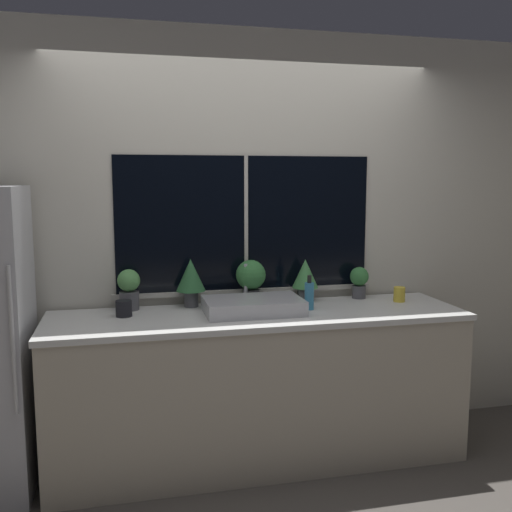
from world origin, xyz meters
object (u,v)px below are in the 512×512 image
object	(u,v)px
potted_plant_far_left	(129,288)
potted_plant_far_right	(359,280)
potted_plant_left	(191,278)
potted_plant_right	(305,276)
potted_plant_center	(251,278)
mug_black	(124,309)
mug_yellow	(399,294)
sink	(253,305)
soap_bottle	(309,295)

from	to	relation	value
potted_plant_far_left	potted_plant_far_right	xyz separation A→B (m)	(1.53, 0.00, -0.01)
potted_plant_left	potted_plant_right	world-z (taller)	potted_plant_left
potted_plant_far_left	potted_plant_center	distance (m)	0.78
potted_plant_far_right	mug_black	world-z (taller)	potted_plant_far_right
potted_plant_far_left	mug_yellow	distance (m)	1.76
potted_plant_far_right	mug_yellow	distance (m)	0.28
potted_plant_far_right	mug_yellow	xyz separation A→B (m)	(0.22, -0.16, -0.07)
sink	soap_bottle	distance (m)	0.36
potted_plant_left	potted_plant_center	xyz separation A→B (m)	(0.39, 0.00, -0.02)
potted_plant_far_left	mug_yellow	xyz separation A→B (m)	(1.75, -0.16, -0.09)
potted_plant_far_left	soap_bottle	xyz separation A→B (m)	(1.09, -0.25, -0.05)
sink	potted_plant_far_right	world-z (taller)	sink
mug_yellow	potted_plant_right	bearing A→B (deg)	164.92
potted_plant_far_right	mug_black	bearing A→B (deg)	-173.83
potted_plant_right	soap_bottle	distance (m)	0.26
potted_plant_right	potted_plant_far_right	bearing A→B (deg)	0.00
potted_plant_far_left	potted_plant_left	xyz separation A→B (m)	(0.38, 0.00, 0.05)
sink	mug_yellow	distance (m)	1.02
potted_plant_far_left	potted_plant_left	world-z (taller)	potted_plant_left
soap_bottle	potted_plant_far_left	bearing A→B (deg)	167.33
mug_yellow	potted_plant_far_left	bearing A→B (deg)	174.69
potted_plant_center	soap_bottle	distance (m)	0.41
potted_plant_far_right	sink	bearing A→B (deg)	-162.33
soap_bottle	mug_black	xyz separation A→B (m)	(-1.13, 0.08, -0.04)
potted_plant_left	soap_bottle	bearing A→B (deg)	-19.13
potted_plant_center	potted_plant_left	bearing A→B (deg)	180.00
sink	mug_yellow	world-z (taller)	sink
soap_bottle	mug_black	distance (m)	1.13
mug_yellow	sink	bearing A→B (deg)	-174.83
potted_plant_far_left	soap_bottle	size ratio (longest dim) A/B	1.18
potted_plant_left	potted_plant_far_right	world-z (taller)	potted_plant_left
potted_plant_far_right	soap_bottle	bearing A→B (deg)	-150.71
potted_plant_right	mug_black	bearing A→B (deg)	-171.84
potted_plant_left	soap_bottle	size ratio (longest dim) A/B	1.42
potted_plant_far_left	potted_plant_left	size ratio (longest dim) A/B	0.83
potted_plant_left	potted_plant_right	size ratio (longest dim) A/B	1.09
sink	potted_plant_center	bearing A→B (deg)	80.47
potted_plant_far_left	potted_plant_right	size ratio (longest dim) A/B	0.91
sink	potted_plant_left	distance (m)	0.45
sink	potted_plant_far_left	bearing A→B (deg)	160.83
potted_plant_right	soap_bottle	bearing A→B (deg)	-102.04
potted_plant_left	potted_plant_right	distance (m)	0.76
potted_plant_center	soap_bottle	bearing A→B (deg)	-37.66
soap_bottle	mug_yellow	distance (m)	0.66
potted_plant_left	soap_bottle	distance (m)	0.76
sink	potted_plant_far_left	size ratio (longest dim) A/B	2.31
potted_plant_left	potted_plant_far_right	bearing A→B (deg)	0.00
mug_yellow	mug_black	bearing A→B (deg)	-179.79
sink	mug_yellow	size ratio (longest dim) A/B	6.00
potted_plant_far_left	potted_plant_center	size ratio (longest dim) A/B	0.89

